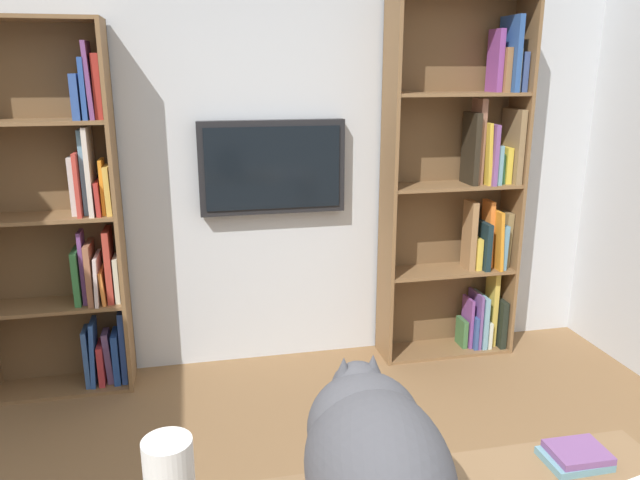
% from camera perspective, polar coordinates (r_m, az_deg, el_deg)
% --- Properties ---
extents(wall_back, '(4.52, 0.06, 2.70)m').
position_cam_1_polar(wall_back, '(3.66, -5.94, 8.72)').
color(wall_back, silver).
rests_on(wall_back, ground).
extents(bookshelf_left, '(0.85, 0.28, 2.21)m').
position_cam_1_polar(bookshelf_left, '(3.90, 13.64, 4.41)').
color(bookshelf_left, brown).
rests_on(bookshelf_left, ground).
extents(bookshelf_right, '(0.78, 0.28, 2.04)m').
position_cam_1_polar(bookshelf_right, '(3.60, -22.77, 1.31)').
color(bookshelf_right, brown).
rests_on(bookshelf_right, ground).
extents(wall_mounted_tv, '(0.86, 0.07, 0.55)m').
position_cam_1_polar(wall_mounted_tv, '(3.60, -4.47, 6.80)').
color(wall_mounted_tv, black).
extents(cat, '(0.31, 0.60, 0.37)m').
position_cam_1_polar(cat, '(1.43, 5.03, -19.68)').
color(cat, '#4C4C51').
rests_on(cat, desk).
extents(desk_book_stack, '(0.16, 0.12, 0.04)m').
position_cam_1_polar(desk_book_stack, '(1.85, 22.87, -18.15)').
color(desk_book_stack, '#6699A8').
rests_on(desk_book_stack, desk).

